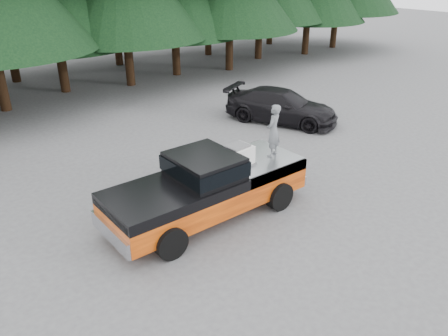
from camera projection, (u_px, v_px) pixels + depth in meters
ground at (196, 235)px, 11.56m from camera, size 120.00×120.00×0.00m
pickup_truck at (208, 195)px, 12.15m from camera, size 6.00×2.04×1.33m
truck_cab at (204, 165)px, 11.68m from camera, size 1.66×1.90×0.59m
air_compressor at (237, 156)px, 12.25m from camera, size 0.85×0.73×0.55m
man_on_bed at (273, 131)px, 12.65m from camera, size 0.68×0.58×1.57m
parked_car at (281, 106)px, 19.41m from camera, size 3.95×5.41×1.46m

